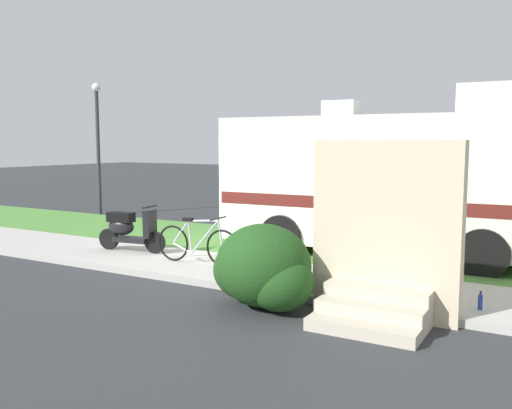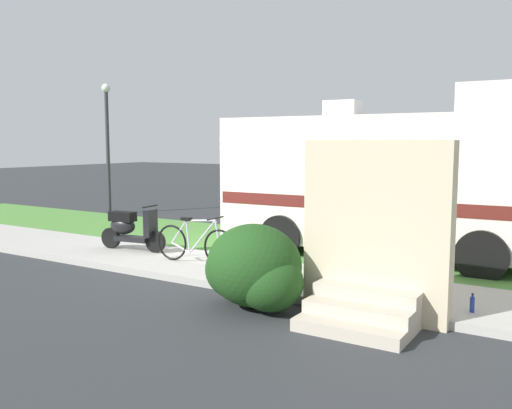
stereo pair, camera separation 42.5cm
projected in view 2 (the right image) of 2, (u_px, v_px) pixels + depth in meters
ground_plane at (209, 254)px, 11.61m from camera, size 80.00×80.00×0.00m
sidewalk at (172, 262)px, 10.59m from camera, size 24.00×2.00×0.12m
grass_strip at (247, 242)px, 12.87m from camera, size 24.00×3.40×0.08m
motorhome_rv at (392, 180)px, 11.14m from camera, size 6.65×2.86×3.39m
scooter at (130, 228)px, 11.43m from camera, size 1.58×0.53×0.97m
bicycle at (195, 243)px, 10.17m from camera, size 1.78×0.52×0.90m
porch_steps at (372, 249)px, 7.24m from camera, size 2.00×1.26×2.40m
bush_by_porch at (253, 269)px, 7.81m from camera, size 1.68×1.26×1.19m
bottle_green at (472, 304)px, 7.25m from camera, size 0.06×0.06×0.26m
street_lamp_post at (107, 136)px, 17.92m from camera, size 0.28×0.28×4.27m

